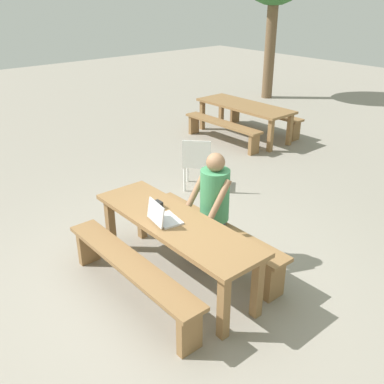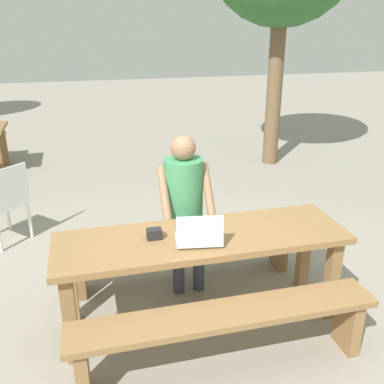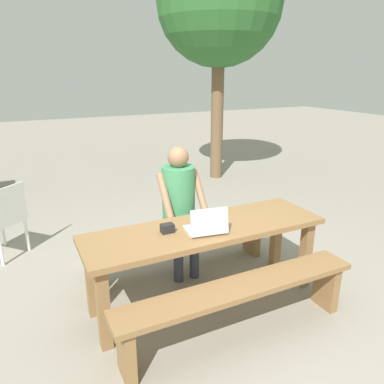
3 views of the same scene
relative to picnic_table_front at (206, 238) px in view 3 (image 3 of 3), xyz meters
name	(u,v)px [view 3 (image 3 of 3)]	position (x,y,z in m)	size (l,w,h in m)	color
ground_plane	(205,298)	(0.00, 0.00, -0.63)	(30.00, 30.00, 0.00)	gray
picnic_table_front	(206,238)	(0.00, 0.00, 0.00)	(2.18, 0.65, 0.74)	olive
bench_near	(240,298)	(0.00, -0.58, -0.26)	(2.05, 0.30, 0.48)	olive
bench_far	(180,239)	(0.00, 0.58, -0.26)	(2.05, 0.30, 0.48)	olive
laptop	(206,226)	(-0.06, -0.12, 0.17)	(0.36, 0.32, 0.24)	silver
small_pouch	(167,228)	(-0.35, 0.04, 0.15)	(0.11, 0.08, 0.08)	black
person_seated	(180,201)	(-0.01, 0.55, 0.18)	(0.44, 0.42, 1.36)	#333847
plastic_chair	(3,219)	(-1.65, 1.75, -0.17)	(0.62, 0.62, 0.86)	white
tree_left	(219,2)	(2.19, 3.64, 2.58)	(2.27, 2.27, 4.37)	brown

